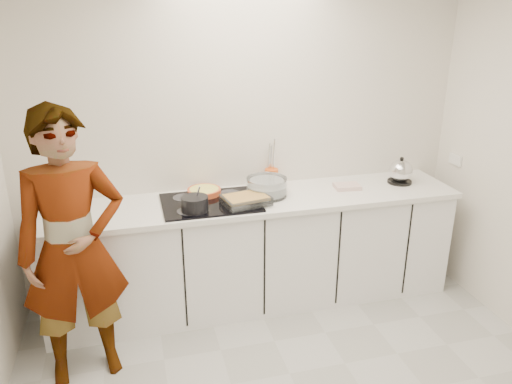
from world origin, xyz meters
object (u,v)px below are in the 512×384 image
object	(u,v)px
kettle	(400,172)
utensil_crock	(272,177)
cook	(73,250)
tart_dish	(204,191)
saucepan	(195,204)
mixing_bowl	(267,188)
baking_dish	(246,199)
hob	(210,203)

from	to	relation	value
kettle	utensil_crock	xyz separation A→B (m)	(-1.05, 0.23, -0.03)
kettle	cook	distance (m)	2.62
tart_dish	saucepan	distance (m)	0.34
saucepan	kettle	distance (m)	1.76
tart_dish	mixing_bowl	xyz separation A→B (m)	(0.47, -0.13, 0.03)
kettle	baking_dish	bearing A→B (deg)	-172.98
saucepan	utensil_crock	distance (m)	0.82
saucepan	mixing_bowl	world-z (taller)	saucepan
cook	kettle	bearing A→B (deg)	2.82
tart_dish	cook	xyz separation A→B (m)	(-0.92, -0.69, -0.05)
hob	saucepan	distance (m)	0.21
baking_dish	cook	world-z (taller)	cook
kettle	cook	size ratio (longest dim) A/B	0.13
tart_dish	baking_dish	size ratio (longest dim) A/B	0.71
cook	mixing_bowl	bearing A→B (deg)	12.18
tart_dish	baking_dish	world-z (taller)	baking_dish
baking_dish	cook	distance (m)	1.26
tart_dish	saucepan	bearing A→B (deg)	-110.29
kettle	saucepan	bearing A→B (deg)	-173.42
mixing_bowl	kettle	size ratio (longest dim) A/B	1.62
hob	utensil_crock	distance (m)	0.63
hob	saucepan	world-z (taller)	saucepan
saucepan	kettle	xyz separation A→B (m)	(1.75, 0.20, 0.03)
saucepan	kettle	bearing A→B (deg)	6.58
hob	baking_dish	xyz separation A→B (m)	(0.25, -0.11, 0.04)
tart_dish	utensil_crock	bearing A→B (deg)	10.68
baking_dish	cook	bearing A→B (deg)	-161.36
hob	saucepan	size ratio (longest dim) A/B	2.80
saucepan	baking_dish	bearing A→B (deg)	5.04
utensil_crock	cook	xyz separation A→B (m)	(-1.50, -0.80, -0.08)
saucepan	mixing_bowl	distance (m)	0.62
baking_dish	mixing_bowl	world-z (taller)	mixing_bowl
saucepan	kettle	size ratio (longest dim) A/B	1.09
mixing_bowl	hob	bearing A→B (deg)	-173.91
mixing_bowl	cook	size ratio (longest dim) A/B	0.21
hob	tart_dish	distance (m)	0.18
saucepan	mixing_bowl	xyz separation A→B (m)	(0.59, 0.19, -0.00)
utensil_crock	hob	bearing A→B (deg)	-153.11
cook	utensil_crock	bearing A→B (deg)	18.22
hob	mixing_bowl	bearing A→B (deg)	6.09
baking_dish	mixing_bowl	bearing A→B (deg)	38.00
hob	mixing_bowl	world-z (taller)	mixing_bowl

